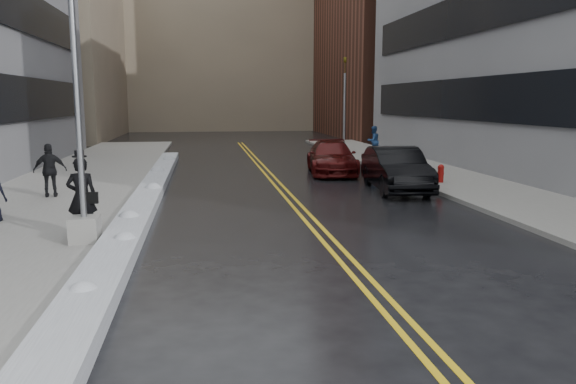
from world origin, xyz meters
name	(u,v)px	position (x,y,z in m)	size (l,w,h in m)	color
ground	(231,266)	(0.00, 0.00, 0.00)	(160.00, 160.00, 0.00)	black
sidewalk_west	(60,193)	(-5.75, 10.00, 0.07)	(5.50, 50.00, 0.15)	gray
sidewalk_east	(463,183)	(10.00, 10.00, 0.07)	(4.00, 50.00, 0.15)	gray
lane_line_left	(278,190)	(2.35, 10.00, 0.00)	(0.12, 50.00, 0.01)	gold
lane_line_right	(286,189)	(2.65, 10.00, 0.00)	(0.12, 50.00, 0.01)	gold
snow_ridge	(147,197)	(-2.45, 8.00, 0.17)	(0.90, 30.00, 0.34)	silver
building_west_far	(34,38)	(-15.50, 44.00, 9.00)	(14.00, 22.00, 18.00)	gray
building_far	(221,38)	(2.00, 60.00, 11.00)	(36.00, 16.00, 22.00)	gray
lamppost	(80,140)	(-3.30, 2.00, 2.53)	(0.65, 0.65, 7.62)	gray
fire_hydrant	(441,172)	(9.00, 10.00, 0.55)	(0.26, 0.26, 0.73)	maroon
traffic_signal	(344,101)	(8.50, 24.00, 3.40)	(0.16, 0.20, 6.00)	gray
pedestrian_fedora	(82,197)	(-3.46, 2.62, 1.12)	(0.71, 0.46, 1.94)	black
pedestrian_d	(50,170)	(-5.72, 8.70, 1.07)	(1.08, 0.45, 1.83)	black
pedestrian_east	(373,141)	(9.62, 21.24, 1.04)	(0.86, 0.67, 1.77)	navy
car_black	(396,169)	(6.76, 9.03, 0.84)	(1.77, 5.08, 1.67)	black
car_maroon	(332,158)	(5.50, 14.50, 0.76)	(2.13, 5.25, 1.52)	#430B0A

